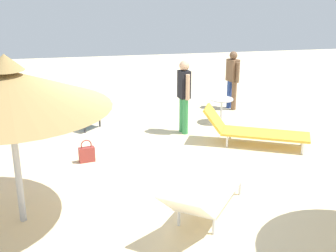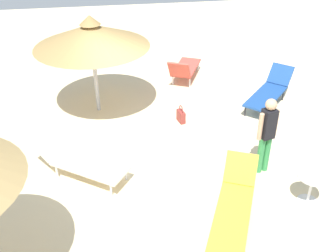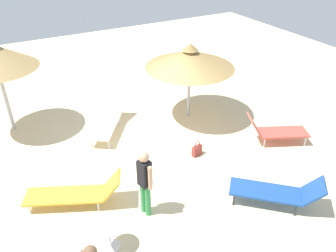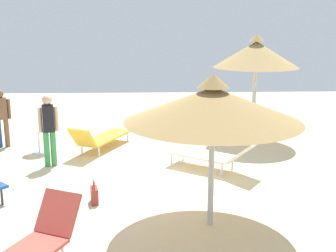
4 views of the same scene
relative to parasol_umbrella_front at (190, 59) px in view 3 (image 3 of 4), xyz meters
name	(u,v)px [view 3 (image 3 of 4)]	position (x,y,z in m)	size (l,w,h in m)	color
ground	(155,148)	(1.09, -1.79, -2.04)	(24.00, 24.00, 0.10)	beige
parasol_umbrella_front	(190,59)	(0.00, 0.00, 0.00)	(2.76, 2.76, 2.47)	#B2B2B7
lounge_chair_center	(76,193)	(2.26, -4.37, -1.66)	(1.44, 2.22, 0.78)	gold
lounge_chair_back	(108,119)	(-0.44, -2.63, -1.60)	(2.07, 1.72, 0.82)	silver
lounge_chair_far_right	(277,191)	(4.46, -0.40, -1.60)	(1.80, 1.88, 0.81)	#1E478C
lounge_chair_edge	(275,130)	(2.52, 1.36, -1.59)	(1.29, 1.86, 0.88)	#CC4C3F
person_standing_near_right	(145,180)	(3.26, -3.11, -1.06)	(0.43, 0.28, 1.65)	#338C4C
handbag	(197,150)	(1.99, -0.94, -1.82)	(0.18, 0.32, 0.45)	maroon
side_table_round	(109,233)	(3.78, -4.13, -1.58)	(0.55, 0.55, 0.60)	silver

